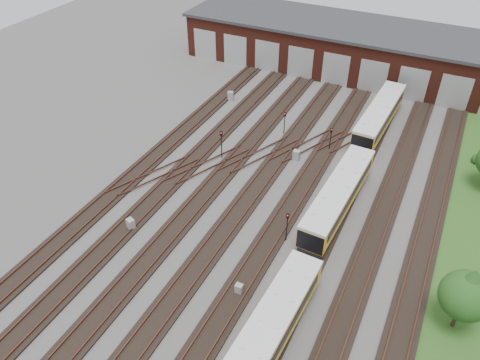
% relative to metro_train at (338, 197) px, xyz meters
% --- Properties ---
extents(ground, '(120.00, 120.00, 0.00)m').
position_rel_metro_train_xyz_m(ground, '(-6.00, -8.99, -1.76)').
color(ground, '#4C4A47').
rests_on(ground, ground).
extents(track_network, '(30.40, 70.00, 0.33)m').
position_rel_metro_train_xyz_m(track_network, '(-6.17, -8.40, -1.65)').
color(track_network, black).
rests_on(track_network, ground).
extents(maintenance_shed, '(51.00, 12.50, 6.35)m').
position_rel_metro_train_xyz_m(maintenance_shed, '(-6.01, 30.98, 1.44)').
color(maintenance_shed, '#551F15').
rests_on(maintenance_shed, ground).
extents(metro_train, '(3.06, 45.62, 2.80)m').
position_rel_metro_train_xyz_m(metro_train, '(0.00, 0.00, 0.00)').
color(metro_train, black).
rests_on(metro_train, ground).
extents(signal_mast_0, '(0.30, 0.29, 3.35)m').
position_rel_metro_train_xyz_m(signal_mast_0, '(-13.47, 2.90, 0.38)').
color(signal_mast_0, black).
rests_on(signal_mast_0, ground).
extents(signal_mast_1, '(0.26, 0.24, 2.80)m').
position_rel_metro_train_xyz_m(signal_mast_1, '(-9.39, 10.41, 0.05)').
color(signal_mast_1, black).
rests_on(signal_mast_1, ground).
extents(signal_mast_2, '(0.29, 0.27, 2.80)m').
position_rel_metro_train_xyz_m(signal_mast_2, '(-3.68, 9.45, 0.05)').
color(signal_mast_2, black).
rests_on(signal_mast_2, ground).
extents(signal_mast_3, '(0.25, 0.24, 3.05)m').
position_rel_metro_train_xyz_m(signal_mast_3, '(-2.75, -5.52, 0.19)').
color(signal_mast_3, black).
rests_on(signal_mast_3, ground).
extents(relay_cabinet_0, '(0.82, 0.75, 1.10)m').
position_rel_metro_train_xyz_m(relay_cabinet_0, '(-15.51, -10.27, -1.21)').
color(relay_cabinet_0, '#929497').
rests_on(relay_cabinet_0, ground).
extents(relay_cabinet_1, '(0.81, 0.74, 1.14)m').
position_rel_metro_train_xyz_m(relay_cabinet_1, '(-18.64, 14.97, -1.19)').
color(relay_cabinet_1, '#929497').
rests_on(relay_cabinet_1, ground).
extents(relay_cabinet_2, '(0.57, 0.48, 0.95)m').
position_rel_metro_train_xyz_m(relay_cabinet_2, '(-3.83, -12.41, -1.29)').
color(relay_cabinet_2, '#929497').
rests_on(relay_cabinet_2, ground).
extents(relay_cabinet_3, '(0.67, 0.56, 1.11)m').
position_rel_metro_train_xyz_m(relay_cabinet_3, '(-6.28, 6.19, -1.21)').
color(relay_cabinet_3, '#929497').
rests_on(relay_cabinet_3, ground).
extents(relay_cabinet_4, '(0.67, 0.57, 1.06)m').
position_rel_metro_train_xyz_m(relay_cabinet_4, '(-0.41, 7.00, -1.23)').
color(relay_cabinet_4, '#929497').
rests_on(relay_cabinet_4, ground).
extents(tree_3, '(3.55, 3.55, 5.88)m').
position_rel_metro_train_xyz_m(tree_3, '(11.12, -8.25, 2.01)').
color(tree_3, '#2E2214').
rests_on(tree_3, ground).
extents(bush_1, '(1.29, 1.29, 1.29)m').
position_rel_metro_train_xyz_m(bush_1, '(11.05, 14.03, -1.12)').
color(bush_1, '#174413').
rests_on(bush_1, ground).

